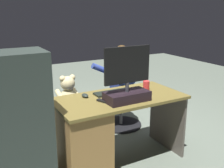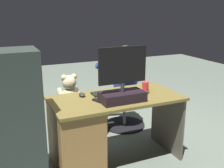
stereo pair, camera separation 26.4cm
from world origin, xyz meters
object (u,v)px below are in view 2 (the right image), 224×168
visitor_chair (124,109)px  desk (85,133)px  monitor (123,86)px  computer_mouse (82,95)px  tv_remote (99,101)px  keyboard (111,92)px  teddy_bear (69,90)px  person (119,81)px  office_chair_teddy (71,120)px  cup (145,86)px

visitor_chair → desk: bearing=42.9°
desk → monitor: size_ratio=2.49×
desk → monitor: (-0.34, 0.14, 0.48)m
computer_mouse → tv_remote: computer_mouse is taller
monitor → computer_mouse: bearing=-44.1°
keyboard → computer_mouse: computer_mouse is taller
monitor → tv_remote: size_ratio=3.53×
visitor_chair → monitor: bearing=62.0°
teddy_bear → person: bearing=-177.0°
office_chair_teddy → keyboard: bearing=117.6°
tv_remote → office_chair_teddy: tv_remote is taller
office_chair_teddy → visitor_chair: size_ratio=1.00×
computer_mouse → monitor: bearing=135.9°
desk → visitor_chair: (-0.82, -0.76, -0.14)m
teddy_bear → monitor: bearing=108.8°
tv_remote → teddy_bear: teddy_bear is taller
desk → monitor: 0.61m
monitor → teddy_bear: size_ratio=1.39×
cup → person: bearing=-91.5°
cup → tv_remote: cup is taller
computer_mouse → person: bearing=-139.9°
cup → keyboard: bearing=-10.2°
visitor_chair → tv_remote: bearing=49.8°
office_chair_teddy → visitor_chair: (-0.77, -0.05, -0.00)m
monitor → desk: bearing=-22.2°
monitor → visitor_chair: (-0.48, -0.90, -0.62)m
tv_remote → teddy_bear: 0.79m
desk → person: (-0.74, -0.76, 0.27)m
person → teddy_bear: bearing=3.0°
monitor → cup: size_ratio=5.35×
person → tv_remote: bearing=53.2°
keyboard → computer_mouse: bearing=-4.3°
monitor → tv_remote: bearing=-20.0°
computer_mouse → office_chair_teddy: (-0.02, -0.55, -0.49)m
cup → person: size_ratio=0.09×
cup → person: 0.69m
desk → cup: size_ratio=13.33×
office_chair_teddy → person: (-0.69, -0.05, 0.41)m
keyboard → visitor_chair: size_ratio=0.74×
computer_mouse → teddy_bear: size_ratio=0.25×
computer_mouse → person: (-0.71, -0.59, -0.08)m
office_chair_teddy → person: size_ratio=0.50×
person → cup: bearing=88.5°
desk → cup: 0.82m
teddy_bear → person: (-0.69, -0.04, 0.03)m
cup → person: (-0.02, -0.69, -0.11)m
teddy_bear → desk: bearing=86.1°
cup → visitor_chair: bearing=-98.4°
monitor → person: (-0.40, -0.90, -0.21)m
tv_remote → visitor_chair: (-0.70, -0.82, -0.48)m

